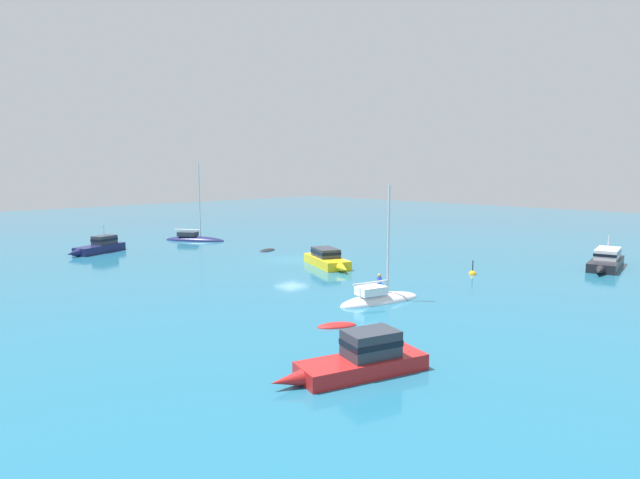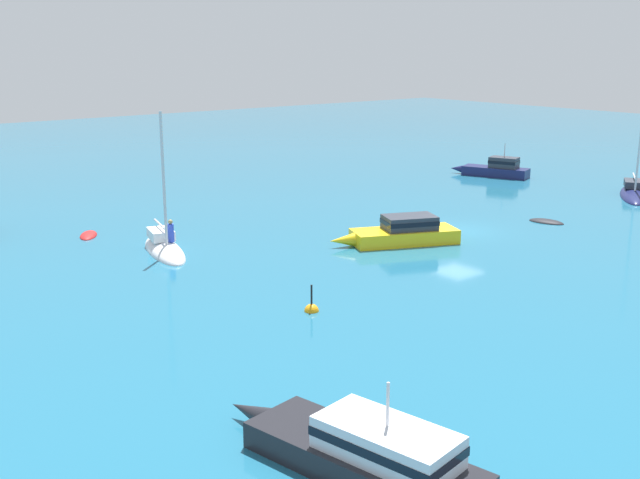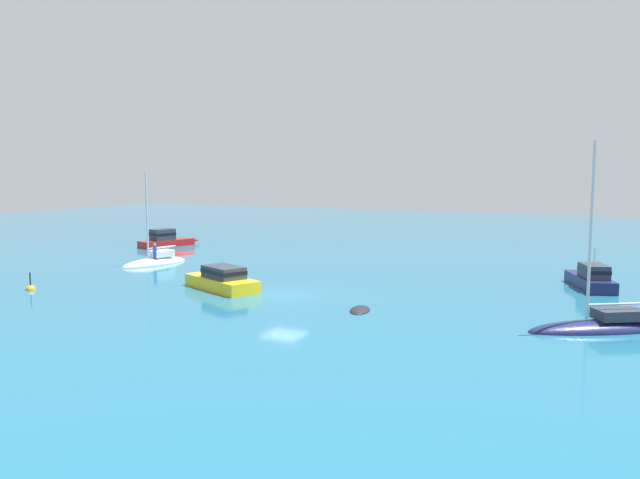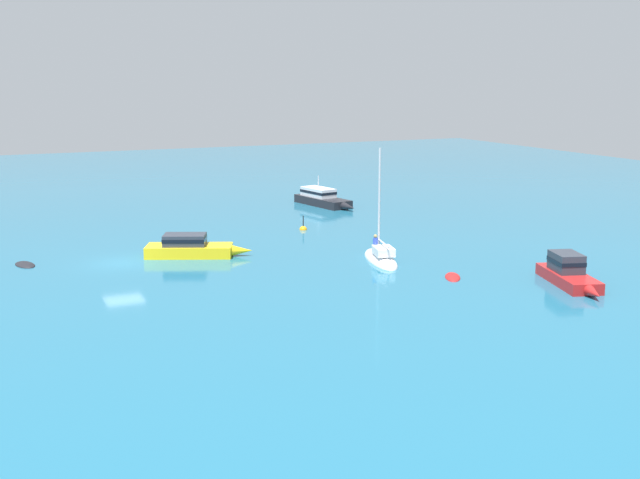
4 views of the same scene
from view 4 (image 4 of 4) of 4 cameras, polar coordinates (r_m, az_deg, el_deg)
name	(u,v)px [view 4 (image 4 of 4)]	position (r m, az deg, el deg)	size (l,w,h in m)	color
ground_plane	(122,263)	(54.31, -13.70, -1.61)	(160.00, 160.00, 0.00)	#1E607F
rib	(25,265)	(55.44, -19.99, -1.71)	(2.36, 1.56, 0.39)	black
yacht	(381,259)	(53.49, 4.29, -1.36)	(6.13, 3.08, 7.89)	white
powerboat	(322,198)	(76.02, 0.17, 2.92)	(8.19, 3.30, 2.73)	black
cabin_cruiser	(191,247)	(55.23, -9.06, -0.54)	(4.22, 7.09, 1.52)	yellow
dinghy	(453,278)	(49.63, 9.29, -2.65)	(2.35, 1.87, 0.42)	#B21E1E
powerboat_1	(569,273)	(49.51, 17.07, -2.26)	(6.83, 3.40, 1.77)	#B21E1E
channel_buoy	(303,230)	(64.03, -1.19, 0.70)	(0.61, 0.61, 1.43)	orange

